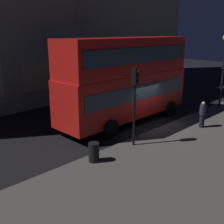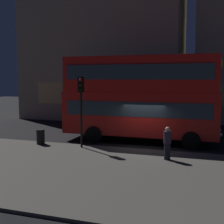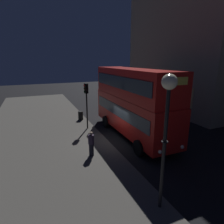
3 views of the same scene
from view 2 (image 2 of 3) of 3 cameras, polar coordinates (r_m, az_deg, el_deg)
The scene contains 7 objects.
ground_plane at distance 17.87m, azimuth 5.80°, elevation -6.74°, with size 80.00×80.00×0.00m, color black.
sidewalk_slab at distance 12.96m, azimuth 0.87°, elevation -11.55°, with size 44.00×8.94×0.12m, color #4C4944.
building_with_clock at distance 32.15m, azimuth -1.23°, elevation 16.10°, with size 15.53×8.76×18.93m.
double_decker_bus at distance 19.11m, azimuth 5.29°, elevation 3.29°, with size 9.80×2.93×5.41m.
traffic_light_near_kerb at distance 17.03m, azimuth -5.90°, elevation 2.82°, with size 0.36×0.38×4.01m.
pedestrian at distance 14.87m, azimuth 10.45°, elevation -5.80°, with size 0.38×0.38×1.61m.
litter_bin at distance 18.62m, azimuth -13.38°, elevation -4.58°, with size 0.49×0.49×0.88m, color black.
Camera 2 is at (3.58, -17.03, 4.05)m, focal length 48.25 mm.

